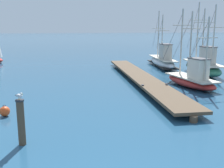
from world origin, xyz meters
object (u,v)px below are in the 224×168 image
(fishing_boat_0, at_px, (163,60))
(mooring_buoy, at_px, (5,111))
(perched_seagull, at_px, (19,95))
(fishing_boat_1, at_px, (192,78))
(mooring_piling, at_px, (21,121))
(fishing_boat_5, at_px, (203,66))

(fishing_boat_0, height_order, mooring_buoy, fishing_boat_0)
(fishing_boat_0, xyz_separation_m, perched_seagull, (-12.75, -17.20, 1.12))
(fishing_boat_1, bearing_deg, mooring_piling, -145.55)
(fishing_boat_1, distance_m, fishing_boat_5, 5.85)
(mooring_piling, xyz_separation_m, mooring_buoy, (-1.10, 3.51, -0.63))
(fishing_boat_1, bearing_deg, fishing_boat_5, 51.83)
(perched_seagull, bearing_deg, mooring_piling, -45.78)
(fishing_boat_1, height_order, perched_seagull, fishing_boat_1)
(fishing_boat_0, distance_m, mooring_piling, 21.41)
(fishing_boat_0, relative_size, fishing_boat_1, 1.33)
(mooring_piling, bearing_deg, fishing_boat_1, 34.45)
(fishing_boat_0, bearing_deg, mooring_buoy, -135.33)
(fishing_boat_1, xyz_separation_m, mooring_buoy, (-11.84, -3.85, -0.39))
(fishing_boat_1, relative_size, mooring_piling, 3.86)
(perched_seagull, bearing_deg, fishing_boat_0, 53.45)
(fishing_boat_1, bearing_deg, perched_seagull, -145.58)
(fishing_boat_0, bearing_deg, perched_seagull, -126.55)
(fishing_boat_0, distance_m, mooring_buoy, 19.48)
(fishing_boat_5, height_order, mooring_piling, fishing_boat_5)
(mooring_buoy, bearing_deg, fishing_boat_5, 28.68)
(fishing_boat_5, relative_size, perched_seagull, 26.25)
(fishing_boat_0, xyz_separation_m, mooring_piling, (-12.75, -17.20, 0.18))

